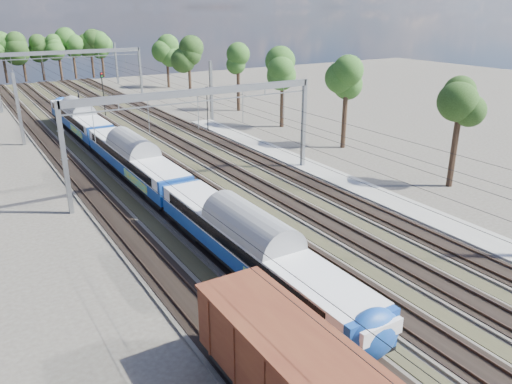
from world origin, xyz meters
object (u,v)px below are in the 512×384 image
worker (79,95)px  signal_far (207,104)px  emu_train (135,156)px  signal_near (103,89)px

worker → signal_far: size_ratio=0.28×
emu_train → signal_near: size_ratio=9.82×
signal_near → signal_far: size_ratio=1.09×
signal_far → signal_near: bearing=140.6°
emu_train → signal_near: signal_near is taller
emu_train → signal_near: (6.15, 32.19, 1.52)m
worker → signal_near: 17.07m
emu_train → signal_near: bearing=79.2°
signal_near → worker: bearing=88.5°
worker → signal_far: 35.61m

